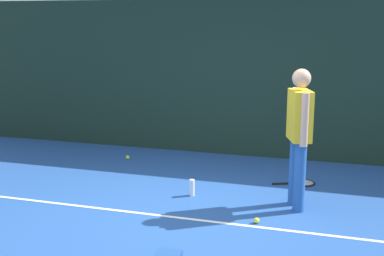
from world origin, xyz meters
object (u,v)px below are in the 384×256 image
tennis_racket (301,183)px  tennis_ball_near_player (257,221)px  water_bottle (192,188)px  tennis_player (299,131)px  tennis_ball_by_fence (128,157)px

tennis_racket → tennis_ball_near_player: (-0.37, -1.57, 0.02)m
tennis_racket → tennis_ball_near_player: bearing=-127.3°
tennis_racket → water_bottle: water_bottle is taller
tennis_player → tennis_ball_near_player: (-0.38, -0.63, -0.93)m
tennis_player → tennis_racket: 1.34m
tennis_player → tennis_racket: size_ratio=2.69×
tennis_ball_near_player → tennis_ball_by_fence: bearing=140.9°
tennis_ball_by_fence → water_bottle: size_ratio=0.30×
tennis_racket → water_bottle: bearing=-169.7°
tennis_racket → tennis_ball_near_player: tennis_ball_near_player is taller
water_bottle → tennis_player: bearing=-1.3°
tennis_player → tennis_ball_by_fence: 3.31m
tennis_racket → tennis_player: bearing=-113.6°
tennis_ball_by_fence → water_bottle: 2.04m
tennis_player → tennis_racket: bearing=161.6°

